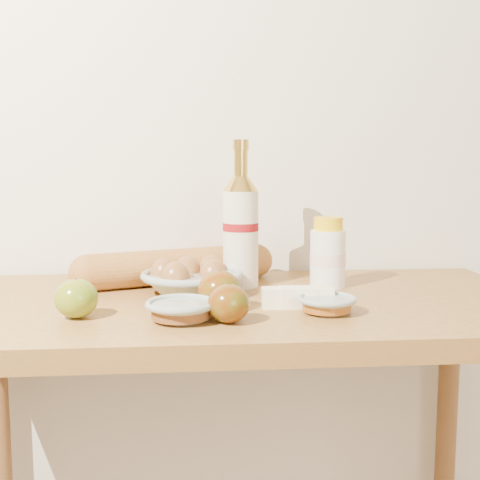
# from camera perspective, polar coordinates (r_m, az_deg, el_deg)

# --- Properties ---
(back_wall) EXTENTS (3.50, 0.02, 2.60)m
(back_wall) POSITION_cam_1_polar(r_m,az_deg,el_deg) (1.49, -1.21, 12.50)
(back_wall) COLOR silver
(back_wall) RESTS_ON ground
(table) EXTENTS (1.20, 0.60, 0.90)m
(table) POSITION_cam_1_polar(r_m,az_deg,el_deg) (1.22, -0.12, -11.26)
(table) COLOR #AE7A38
(table) RESTS_ON ground
(bourbon_bottle) EXTENTS (0.10, 0.10, 0.31)m
(bourbon_bottle) POSITION_cam_1_polar(r_m,az_deg,el_deg) (1.28, 0.06, 1.17)
(bourbon_bottle) COLOR beige
(bourbon_bottle) RESTS_ON table
(cream_bottle) EXTENTS (0.08, 0.08, 0.15)m
(cream_bottle) POSITION_cam_1_polar(r_m,az_deg,el_deg) (1.30, 8.33, -1.39)
(cream_bottle) COLOR white
(cream_bottle) RESTS_ON table
(egg_bowl) EXTENTS (0.25, 0.25, 0.07)m
(egg_bowl) POSITION_cam_1_polar(r_m,az_deg,el_deg) (1.22, -4.62, -3.76)
(egg_bowl) COLOR #93A09B
(egg_bowl) RESTS_ON table
(baguette) EXTENTS (0.46, 0.23, 0.08)m
(baguette) POSITION_cam_1_polar(r_m,az_deg,el_deg) (1.33, -6.01, -2.50)
(baguette) COLOR #BC7C39
(baguette) RESTS_ON table
(apple_yellowgreen) EXTENTS (0.09, 0.09, 0.07)m
(apple_yellowgreen) POSITION_cam_1_polar(r_m,az_deg,el_deg) (1.07, -15.25, -5.37)
(apple_yellowgreen) COLOR olive
(apple_yellowgreen) RESTS_ON table
(apple_redgreen_front) EXTENTS (0.08, 0.08, 0.07)m
(apple_redgreen_front) POSITION_cam_1_polar(r_m,az_deg,el_deg) (1.00, -1.08, -6.04)
(apple_redgreen_front) COLOR maroon
(apple_redgreen_front) RESTS_ON table
(apple_redgreen_right) EXTENTS (0.08, 0.08, 0.07)m
(apple_redgreen_right) POSITION_cam_1_polar(r_m,az_deg,el_deg) (1.09, -1.93, -4.81)
(apple_redgreen_right) COLOR maroon
(apple_redgreen_right) RESTS_ON table
(sugar_bowl) EXTENTS (0.13, 0.13, 0.04)m
(sugar_bowl) POSITION_cam_1_polar(r_m,az_deg,el_deg) (1.02, -5.61, -6.62)
(sugar_bowl) COLOR #8E9B95
(sugar_bowl) RESTS_ON table
(syrup_bowl) EXTENTS (0.13, 0.13, 0.03)m
(syrup_bowl) POSITION_cam_1_polar(r_m,az_deg,el_deg) (1.08, 8.21, -6.03)
(syrup_bowl) COLOR #919E97
(syrup_bowl) RESTS_ON table
(butter_stick) EXTENTS (0.13, 0.04, 0.04)m
(butter_stick) POSITION_cam_1_polar(r_m,az_deg,el_deg) (1.12, 5.48, -5.46)
(butter_stick) COLOR #FFF8C5
(butter_stick) RESTS_ON table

